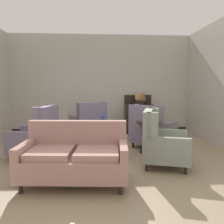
{
  "coord_description": "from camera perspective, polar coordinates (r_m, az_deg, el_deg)",
  "views": [
    {
      "loc": [
        -0.12,
        -4.41,
        1.48
      ],
      "look_at": [
        0.22,
        0.65,
        0.89
      ],
      "focal_mm": 36.06,
      "sensor_mm": 36.0,
      "label": 1
    }
  ],
  "objects": [
    {
      "name": "ground",
      "position": [
        4.66,
        -2.2,
        -11.96
      ],
      "size": [
        8.06,
        8.06,
        0.0
      ],
      "primitive_type": "plane",
      "color": "#9E896B"
    },
    {
      "name": "gramophone",
      "position": [
        7.05,
        7.4,
        3.95
      ],
      "size": [
        0.41,
        0.5,
        0.53
      ],
      "color": "black",
      "rests_on": "sideboard"
    },
    {
      "name": "coffee_table",
      "position": [
        4.71,
        -2.11,
        -6.66
      ],
      "size": [
        0.78,
        0.78,
        0.51
      ],
      "color": "black",
      "rests_on": "ground"
    },
    {
      "name": "porcelain_vase",
      "position": [
        4.7,
        -2.3,
        -3.3
      ],
      "size": [
        0.19,
        0.19,
        0.38
      ],
      "color": "#384C93",
      "rests_on": "coffee_table"
    },
    {
      "name": "armchair_near_window",
      "position": [
        5.42,
        9.78,
        -4.57
      ],
      "size": [
        1.16,
        1.16,
        1.05
      ],
      "rotation": [
        0.0,
        0.0,
        2.24
      ],
      "color": "slate",
      "rests_on": "ground"
    },
    {
      "name": "armchair_foreground_right",
      "position": [
        6.16,
        -5.98,
        -3.15
      ],
      "size": [
        1.08,
        1.15,
        1.06
      ],
      "rotation": [
        0.0,
        0.0,
        3.58
      ],
      "color": "slate",
      "rests_on": "ground"
    },
    {
      "name": "armchair_near_sideboard",
      "position": [
        4.31,
        12.38,
        -7.57
      ],
      "size": [
        1.01,
        1.03,
        1.04
      ],
      "rotation": [
        0.0,
        0.0,
        7.57
      ],
      "color": "gray",
      "rests_on": "ground"
    },
    {
      "name": "wall_right",
      "position": [
        6.07,
        25.97,
        6.56
      ],
      "size": [
        0.08,
        4.03,
        3.1
      ],
      "primitive_type": "cube",
      "color": "#BCB7AD",
      "rests_on": "ground"
    },
    {
      "name": "side_table",
      "position": [
        5.08,
        9.13,
        -5.51
      ],
      "size": [
        0.55,
        0.55,
        0.7
      ],
      "color": "black",
      "rests_on": "ground"
    },
    {
      "name": "armchair_far_left",
      "position": [
        4.87,
        -18.35,
        -5.95
      ],
      "size": [
        0.96,
        0.9,
        1.09
      ],
      "rotation": [
        0.0,
        0.0,
        4.54
      ],
      "color": "slate",
      "rests_on": "ground"
    },
    {
      "name": "baseboard_back",
      "position": [
        7.38,
        -2.81,
        -4.53
      ],
      "size": [
        5.75,
        0.03,
        0.12
      ],
      "primitive_type": "cube",
      "color": "black",
      "rests_on": "ground"
    },
    {
      "name": "sideboard",
      "position": [
        7.19,
        6.79,
        -1.17
      ],
      "size": [
        0.87,
        0.44,
        1.2
      ],
      "color": "black",
      "rests_on": "ground"
    },
    {
      "name": "wall_back",
      "position": [
        7.29,
        -2.88,
        7.1
      ],
      "size": [
        5.91,
        0.08,
        3.1
      ],
      "primitive_type": "cube",
      "color": "#BCB7AD",
      "rests_on": "ground"
    },
    {
      "name": "settee",
      "position": [
        3.56,
        -9.38,
        -11.24
      ],
      "size": [
        1.65,
        0.95,
        0.92
      ],
      "rotation": [
        0.0,
        0.0,
        -0.08
      ],
      "color": "tan",
      "rests_on": "ground"
    }
  ]
}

